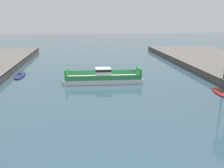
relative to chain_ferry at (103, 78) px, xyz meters
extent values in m
cube|color=silver|center=(0.00, 0.00, -0.49)|extent=(18.24, 6.59, 1.10)
cube|color=#2D8947|center=(0.09, 2.95, 0.61)|extent=(17.33, 0.67, 1.10)
cube|color=#2D8947|center=(-0.09, -2.95, 0.61)|extent=(17.33, 0.67, 1.10)
cube|color=silver|center=(0.00, 0.00, 1.16)|extent=(3.71, 3.42, 2.20)
cube|color=black|center=(0.00, 0.00, 1.91)|extent=(3.76, 3.46, 0.60)
cube|color=#2D8947|center=(8.52, -0.27, 1.16)|extent=(0.63, 4.23, 2.20)
cube|color=#2D8947|center=(-8.52, 0.27, 1.16)|extent=(0.63, 4.23, 2.20)
ellipsoid|color=red|center=(22.86, -12.34, -0.85)|extent=(2.95, 7.53, 0.38)
cube|color=#4C4C51|center=(22.86, -12.34, -0.41)|extent=(0.90, 0.45, 0.50)
ellipsoid|color=navy|center=(-20.87, 8.18, -0.79)|extent=(2.59, 8.38, 0.49)
cube|color=#4C4C51|center=(-20.87, 8.18, -0.30)|extent=(0.84, 0.42, 0.50)
camera|label=1|loc=(-4.79, -56.10, 14.04)|focal=39.45mm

